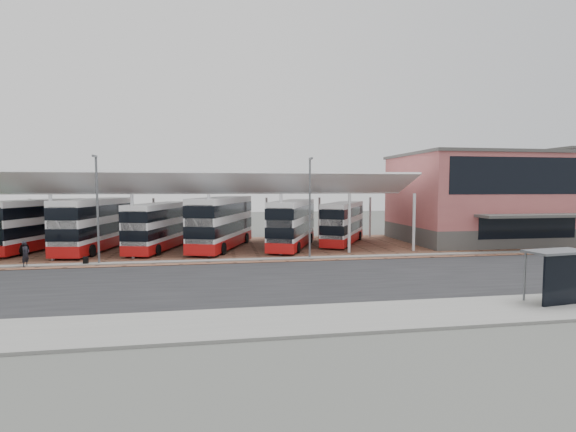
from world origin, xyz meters
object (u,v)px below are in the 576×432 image
terminal (488,197)px  bus_2 (160,227)px  bus_1 (96,225)px  bus_0 (38,225)px  pedestrian (26,254)px  bus_3 (222,223)px  bus_shelter (566,270)px  bus_4 (292,224)px  bus_5 (343,223)px

terminal → bus_2: 33.65m
terminal → bus_1: terminal is taller
bus_0 → pedestrian: 9.45m
bus_0 → bus_3: bearing=8.2°
pedestrian → bus_shelter: 33.73m
terminal → bus_3: (-27.92, -0.96, -2.24)m
bus_1 → bus_4: bus_1 is taller
terminal → bus_0: terminal is taller
terminal → bus_2: bearing=-178.5°
bus_3 → pedestrian: 15.66m
bus_0 → bus_shelter: bus_0 is taller
bus_3 → bus_5: bus_3 is taller
bus_2 → bus_5: 17.80m
bus_5 → pedestrian: bus_5 is taller
bus_5 → bus_shelter: 23.33m
bus_3 → bus_4: 6.60m
bus_0 → bus_5: bus_0 is taller
bus_0 → bus_5: size_ratio=1.14×
pedestrian → bus_0: bearing=29.5°
bus_4 → bus_1: bearing=-161.7°
bus_3 → pedestrian: size_ratio=6.35×
terminal → bus_0: size_ratio=1.62×
bus_3 → pedestrian: bearing=-134.5°
bus_4 → bus_5: bus_4 is taller
bus_0 → bus_4: bus_0 is taller
bus_4 → bus_shelter: size_ratio=3.29×
bus_1 → bus_3: size_ratio=0.98×
pedestrian → bus_shelter: bearing=-103.0°
bus_0 → bus_4: (23.23, -2.48, -0.07)m
bus_1 → bus_shelter: bearing=-29.2°
bus_shelter → terminal: bearing=55.7°
bus_5 → bus_shelter: (4.30, -22.93, -0.40)m
bus_4 → bus_5: (5.55, 1.81, -0.14)m
terminal → pedestrian: (-41.87, -7.92, -3.67)m
bus_0 → bus_shelter: size_ratio=3.42×
bus_3 → terminal: bearing=20.9°
bus_1 → bus_3: (11.26, -0.56, 0.05)m
bus_5 → bus_4: bearing=-133.0°
bus_shelter → bus_5: bearing=93.3°
bus_0 → bus_2: bus_0 is taller
bus_0 → bus_5: (28.78, -0.66, -0.21)m
bus_0 → bus_1: 5.58m
bus_3 → pedestrian: bus_3 is taller
terminal → bus_5: bearing=178.6°
bus_4 → terminal: bearing=25.5°
bus_1 → bus_4: size_ratio=1.06×
bus_5 → bus_shelter: bearing=-50.4°
bus_0 → bus_shelter: 40.63m
pedestrian → terminal: bearing=-66.6°
bus_2 → bus_5: bearing=19.0°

